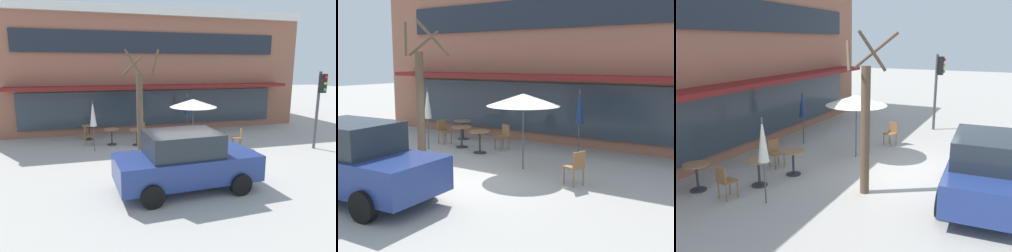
% 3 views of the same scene
% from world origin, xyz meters
% --- Properties ---
extents(ground_plane, '(80.00, 80.00, 0.00)m').
position_xyz_m(ground_plane, '(0.00, 0.00, 0.00)').
color(ground_plane, '#ADA8A0').
extents(building_facade, '(17.76, 9.10, 6.72)m').
position_xyz_m(building_facade, '(0.00, 9.96, 3.36)').
color(building_facade, '#935B47').
rests_on(building_facade, ground).
extents(cafe_table_near_wall, '(0.70, 0.70, 0.76)m').
position_xyz_m(cafe_table_near_wall, '(-2.64, 3.59, 0.52)').
color(cafe_table_near_wall, '#333338').
rests_on(cafe_table_near_wall, ground).
extents(cafe_table_streetside, '(0.70, 0.70, 0.76)m').
position_xyz_m(cafe_table_streetside, '(-3.63, 4.87, 0.52)').
color(cafe_table_streetside, '#333338').
rests_on(cafe_table_streetside, ground).
extents(cafe_table_by_tree, '(0.70, 0.70, 0.76)m').
position_xyz_m(cafe_table_by_tree, '(-1.51, 3.19, 0.52)').
color(cafe_table_by_tree, '#333338').
rests_on(cafe_table_by_tree, ground).
extents(patio_umbrella_green_folded, '(2.10, 2.10, 2.20)m').
position_xyz_m(patio_umbrella_green_folded, '(0.85, 2.16, 2.02)').
color(patio_umbrella_green_folded, '#4C4C51').
rests_on(patio_umbrella_green_folded, ground).
extents(patio_umbrella_cream_folded, '(0.28, 0.28, 2.20)m').
position_xyz_m(patio_umbrella_cream_folded, '(1.45, 4.69, 1.63)').
color(patio_umbrella_cream_folded, '#4C4C51').
rests_on(patio_umbrella_cream_folded, ground).
extents(patio_umbrella_corner_open, '(0.28, 0.28, 2.20)m').
position_xyz_m(patio_umbrella_corner_open, '(-3.45, 2.73, 1.63)').
color(patio_umbrella_corner_open, '#4C4C51').
rests_on(patio_umbrella_corner_open, ground).
extents(cafe_chair_0, '(0.52, 0.52, 0.89)m').
position_xyz_m(cafe_chair_0, '(-1.16, 4.12, 0.53)').
color(cafe_chair_0, olive).
rests_on(cafe_chair_0, ground).
extents(cafe_chair_1, '(0.52, 0.52, 0.89)m').
position_xyz_m(cafe_chair_1, '(2.81, 1.52, 0.53)').
color(cafe_chair_1, olive).
rests_on(cafe_chair_1, ground).
extents(cafe_chair_2, '(0.47, 0.47, 0.89)m').
position_xyz_m(cafe_chair_2, '(-3.71, 3.81, 0.53)').
color(cafe_chair_2, olive).
rests_on(cafe_chair_2, ground).
extents(parked_sedan, '(4.29, 2.18, 1.76)m').
position_xyz_m(parked_sedan, '(-0.96, -2.20, 0.88)').
color(parked_sedan, navy).
rests_on(parked_sedan, ground).
extents(street_tree, '(1.29, 1.28, 4.23)m').
position_xyz_m(street_tree, '(-1.77, 0.75, 1.91)').
color(street_tree, brown).
rests_on(street_tree, ground).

